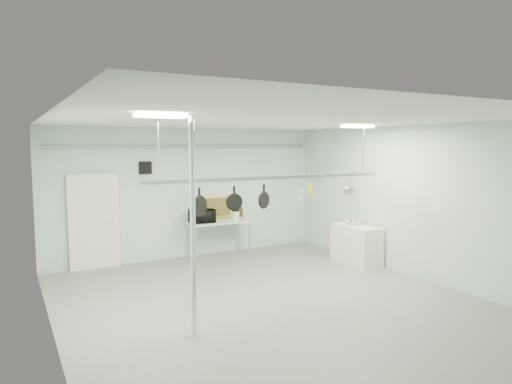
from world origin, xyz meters
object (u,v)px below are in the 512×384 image
side_cabinet (356,245)px  fruit_bowl (353,223)px  coffee_canister (236,216)px  skillet_right (264,196)px  skillet_left (199,202)px  microwave (202,216)px  chrome_pole (193,228)px  pot_rack (274,176)px  prep_table (218,224)px  skillet_mid (234,198)px

side_cabinet → fruit_bowl: bearing=75.1°
side_cabinet → coffee_canister: coffee_canister is taller
skillet_right → skillet_left: bearing=155.5°
microwave → skillet_left: bearing=72.0°
chrome_pole → pot_rack: chrome_pole is taller
chrome_pole → skillet_right: (1.69, 0.90, 0.28)m
chrome_pole → coffee_canister: size_ratio=14.20×
pot_rack → microwave: (-0.06, 3.25, -1.16)m
prep_table → coffee_canister: 0.48m
chrome_pole → microwave: (1.84, 4.15, -0.53)m
side_cabinet → microwave: (-3.01, 2.15, 0.62)m
chrome_pole → side_cabinet: chrome_pole is taller
chrome_pole → skillet_right: 1.94m
coffee_canister → skillet_mid: size_ratio=0.54×
chrome_pole → skillet_mid: bearing=39.1°
pot_rack → coffee_canister: pot_rack is taller
chrome_pole → prep_table: (2.30, 4.20, -0.77)m
pot_rack → microwave: bearing=91.0°
chrome_pole → skillet_mid: 1.45m
side_cabinet → skillet_mid: size_ratio=2.88×
coffee_canister → skillet_mid: skillet_mid is taller
side_cabinet → skillet_right: 3.63m
fruit_bowl → pot_rack: bearing=-157.1°
coffee_canister → pot_rack: bearing=-104.5°
fruit_bowl → skillet_mid: size_ratio=0.89×
prep_table → side_cabinet: prep_table is taller
coffee_canister → microwave: bearing=175.3°
prep_table → fruit_bowl: 3.30m
microwave → skillet_mid: 3.42m
skillet_mid → skillet_left: bearing=-171.1°
side_cabinet → skillet_mid: skillet_mid is taller
skillet_left → skillet_right: (1.23, 0.00, 0.04)m
skillet_left → skillet_mid: (0.64, 0.00, 0.04)m
prep_table → microwave: microwave is taller
chrome_pole → prep_table: 4.85m
fruit_bowl → skillet_left: (-4.43, -1.27, 0.90)m
fruit_bowl → skillet_left: skillet_left is taller
chrome_pole → skillet_right: size_ratio=7.77×
skillet_left → skillet_mid: same height
skillet_mid → side_cabinet: bearing=25.3°
chrome_pole → microwave: size_ratio=5.39×
prep_table → fruit_bowl: fruit_bowl is taller
pot_rack → fruit_bowl: size_ratio=12.90×
prep_table → pot_rack: 3.61m
side_cabinet → microwave: microwave is taller
skillet_mid → microwave: bearing=86.1°
pot_rack → fruit_bowl: pot_rack is taller
side_cabinet → skillet_right: bearing=-160.8°
pot_rack → fruit_bowl: 3.50m
chrome_pole → skillet_right: chrome_pole is taller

